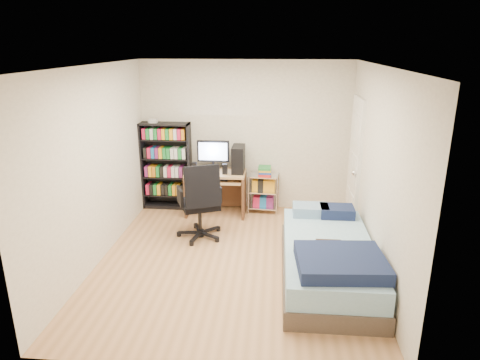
# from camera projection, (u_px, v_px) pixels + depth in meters

# --- Properties ---
(room) EXTENTS (3.58, 4.08, 2.58)m
(room) POSITION_uv_depth(u_px,v_px,m) (232.00, 170.00, 5.28)
(room) COLOR tan
(room) RESTS_ON ground
(media_shelf) EXTENTS (0.84, 0.28, 1.55)m
(media_shelf) POSITION_uv_depth(u_px,v_px,m) (166.00, 165.00, 7.29)
(media_shelf) COLOR black
(media_shelf) RESTS_ON room
(computer_desk) EXTENTS (0.98, 0.57, 1.23)m
(computer_desk) POSITION_uv_depth(u_px,v_px,m) (222.00, 175.00, 7.06)
(computer_desk) COLOR tan
(computer_desk) RESTS_ON room
(office_chair) EXTENTS (0.90, 0.90, 1.15)m
(office_chair) POSITION_uv_depth(u_px,v_px,m) (200.00, 215.00, 6.22)
(office_chair) COLOR black
(office_chair) RESTS_ON room
(wire_cart) EXTENTS (0.53, 0.40, 0.80)m
(wire_cart) POSITION_uv_depth(u_px,v_px,m) (264.00, 182.00, 7.16)
(wire_cart) COLOR silver
(wire_cart) RESTS_ON room
(bed) EXTENTS (1.08, 2.16, 0.62)m
(bed) POSITION_uv_depth(u_px,v_px,m) (328.00, 259.00, 5.14)
(bed) COLOR brown
(bed) RESTS_ON room
(door) EXTENTS (0.12, 0.80, 2.00)m
(door) POSITION_uv_depth(u_px,v_px,m) (355.00, 164.00, 6.49)
(door) COLOR white
(door) RESTS_ON room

